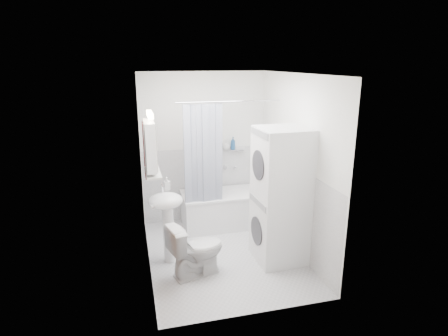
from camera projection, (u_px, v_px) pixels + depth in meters
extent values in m
plane|color=silver|center=(224.00, 254.00, 5.13)|extent=(2.60, 2.60, 0.00)
plane|color=white|center=(204.00, 148.00, 6.01)|extent=(2.00, 0.00, 2.00)
plane|color=white|center=(257.00, 207.00, 3.59)|extent=(2.00, 0.00, 2.00)
plane|color=white|center=(144.00, 176.00, 4.56)|extent=(0.00, 2.60, 2.60)
plane|color=white|center=(296.00, 165.00, 5.03)|extent=(0.00, 2.60, 2.60)
plane|color=white|center=(224.00, 74.00, 4.47)|extent=(2.60, 2.60, 0.00)
plane|color=white|center=(204.00, 184.00, 6.16)|extent=(1.98, 0.00, 1.98)
plane|color=white|center=(148.00, 221.00, 4.72)|extent=(0.00, 2.58, 2.58)
plane|color=white|center=(293.00, 206.00, 5.20)|extent=(0.00, 2.58, 2.58)
plane|color=brown|center=(152.00, 219.00, 3.80)|extent=(0.00, 2.00, 2.00)
cylinder|color=silver|center=(153.00, 207.00, 4.11)|extent=(0.04, 0.04, 0.04)
cube|color=white|center=(227.00, 210.00, 5.98)|extent=(1.41, 0.66, 0.52)
cube|color=white|center=(227.00, 193.00, 5.91)|extent=(1.43, 0.68, 0.03)
cube|color=silver|center=(227.00, 200.00, 5.94)|extent=(1.23, 0.48, 0.20)
cylinder|color=silver|center=(234.00, 167.00, 6.17)|extent=(0.04, 0.12, 0.04)
cylinder|color=silver|center=(233.00, 101.00, 5.24)|extent=(1.61, 0.02, 0.02)
cube|color=#121D41|center=(188.00, 156.00, 5.29)|extent=(0.10, 0.02, 1.45)
cube|color=#121D41|center=(194.00, 156.00, 5.31)|extent=(0.10, 0.02, 1.45)
cube|color=#121D41|center=(200.00, 155.00, 5.34)|extent=(0.10, 0.02, 1.45)
cube|color=#121D41|center=(206.00, 155.00, 5.36)|extent=(0.10, 0.02, 1.45)
cube|color=#121D41|center=(213.00, 155.00, 5.38)|extent=(0.10, 0.02, 1.45)
cube|color=#121D41|center=(219.00, 154.00, 5.40)|extent=(0.10, 0.02, 1.45)
ellipsoid|color=white|center=(166.00, 201.00, 4.71)|extent=(0.44, 0.37, 0.20)
cylinder|color=white|center=(169.00, 235.00, 4.84)|extent=(0.14, 0.14, 0.75)
cylinder|color=silver|center=(162.00, 188.00, 4.80)|extent=(0.03, 0.03, 0.14)
cylinder|color=silver|center=(163.00, 185.00, 4.75)|extent=(0.02, 0.10, 0.02)
cube|color=white|center=(150.00, 146.00, 4.57)|extent=(0.12, 0.50, 0.60)
cube|color=white|center=(155.00, 145.00, 4.59)|extent=(0.01, 0.47, 0.57)
cube|color=#FFEABF|center=(150.00, 114.00, 4.47)|extent=(0.06, 0.45, 0.06)
cube|color=silver|center=(153.00, 173.00, 4.68)|extent=(0.18, 0.54, 0.02)
cube|color=silver|center=(237.00, 150.00, 6.09)|extent=(0.22, 0.06, 0.02)
cube|color=#5F150F|center=(146.00, 150.00, 5.23)|extent=(0.05, 0.33, 0.78)
cube|color=#5F150F|center=(146.00, 125.00, 5.14)|extent=(0.03, 0.29, 0.08)
cylinder|color=silver|center=(143.00, 122.00, 5.12)|extent=(0.02, 0.04, 0.02)
cube|color=white|center=(279.00, 228.00, 4.90)|extent=(0.64, 0.64, 0.88)
cylinder|color=#2D2D33|center=(257.00, 231.00, 4.83)|extent=(0.03, 0.37, 0.37)
cube|color=gray|center=(257.00, 202.00, 4.72)|extent=(0.03, 0.56, 0.08)
cube|color=white|center=(282.00, 163.00, 4.66)|extent=(0.64, 0.64, 0.88)
cylinder|color=#2D2D33|center=(258.00, 165.00, 4.59)|extent=(0.03, 0.37, 0.37)
cube|color=gray|center=(259.00, 133.00, 4.48)|extent=(0.03, 0.56, 0.08)
imported|color=white|center=(196.00, 250.00, 4.55)|extent=(0.76, 0.55, 0.67)
imported|color=gray|center=(167.00, 187.00, 4.93)|extent=(0.08, 0.17, 0.08)
imported|color=gray|center=(154.00, 172.00, 4.52)|extent=(0.07, 0.18, 0.07)
imported|color=gray|center=(152.00, 165.00, 4.77)|extent=(0.10, 0.09, 0.10)
imported|color=gray|center=(226.00, 146.00, 6.03)|extent=(0.13, 0.17, 0.13)
imported|color=#205083|center=(233.00, 147.00, 6.06)|extent=(0.08, 0.21, 0.08)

